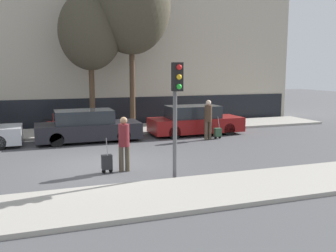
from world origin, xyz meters
The scene contains 14 objects.
ground_plane centered at (0.00, 0.00, 0.00)m, with size 80.00×80.00×0.00m, color #4C4C4F.
sidewalk_near centered at (0.00, -3.75, 0.06)m, with size 28.00×2.50×0.12m.
sidewalk_far centered at (0.00, 7.00, 0.06)m, with size 28.00×3.00×0.12m.
building_facade centered at (0.00, 10.73, 6.67)m, with size 28.00×3.12×13.38m.
parked_car_1 centered at (0.09, 4.51, 0.67)m, with size 4.58×1.76×1.43m.
parked_car_2 centered at (5.40, 4.67, 0.67)m, with size 4.62×1.74×1.44m.
pedestrian_left centered at (0.55, -0.94, 0.99)m, with size 0.35×0.34×1.75m.
trolley_left centered at (0.00, -0.93, 0.34)m, with size 0.34×0.29×1.12m.
pedestrian_right centered at (5.39, 3.15, 1.05)m, with size 0.35×0.34×1.84m.
trolley_right centered at (5.94, 3.23, 0.31)m, with size 0.34×0.29×1.04m.
traffic_light centered at (1.78, -2.37, 2.44)m, with size 0.28×0.47×3.40m.
parked_bicycle centered at (-1.08, 6.74, 0.49)m, with size 1.77×0.06×0.96m.
bare_tree_near_crossing centered at (0.71, 7.19, 5.09)m, with size 3.18×3.18×6.94m.
bare_tree_down_street centered at (2.78, 6.96, 6.41)m, with size 4.02×4.02×8.77m.
Camera 1 is at (-1.93, -12.30, 3.20)m, focal length 40.00 mm.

